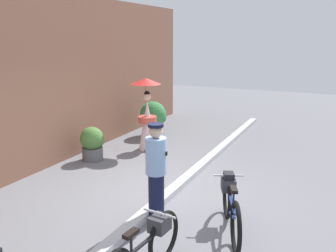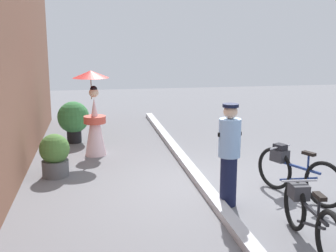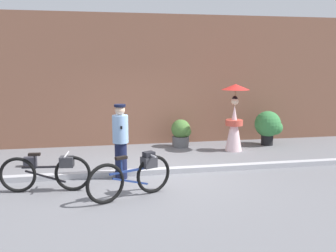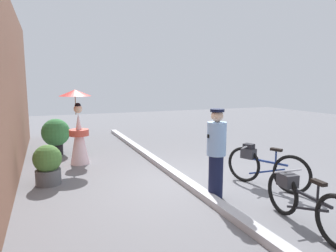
# 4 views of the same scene
# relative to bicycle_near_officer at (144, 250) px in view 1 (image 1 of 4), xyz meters

# --- Properties ---
(ground_plane) EXTENTS (30.00, 30.00, 0.00)m
(ground_plane) POSITION_rel_bicycle_near_officer_xyz_m (2.24, 0.77, -0.40)
(ground_plane) COLOR slate
(building_wall) EXTENTS (14.00, 0.40, 3.93)m
(building_wall) POSITION_rel_bicycle_near_officer_xyz_m (2.24, 4.15, 1.57)
(building_wall) COLOR brown
(building_wall) RESTS_ON ground_plane
(sidewalk_curb) EXTENTS (14.00, 0.20, 0.12)m
(sidewalk_curb) POSITION_rel_bicycle_near_officer_xyz_m (2.24, 0.77, -0.34)
(sidewalk_curb) COLOR #B2B2B7
(sidewalk_curb) RESTS_ON ground_plane
(bicycle_near_officer) EXTENTS (1.74, 0.48, 0.78)m
(bicycle_near_officer) POSITION_rel_bicycle_near_officer_xyz_m (0.00, 0.00, 0.00)
(bicycle_near_officer) COLOR black
(bicycle_near_officer) RESTS_ON ground_plane
(bicycle_far_side) EXTENTS (1.62, 0.77, 0.83)m
(bicycle_far_side) POSITION_rel_bicycle_near_officer_xyz_m (1.60, -0.62, 0.04)
(bicycle_far_side) COLOR black
(bicycle_far_side) RESTS_ON ground_plane
(person_officer) EXTENTS (0.34, 0.38, 1.62)m
(person_officer) POSITION_rel_bicycle_near_officer_xyz_m (1.44, 0.58, 0.46)
(person_officer) COLOR #141938
(person_officer) RESTS_ON ground_plane
(person_with_parasol) EXTENTS (0.80, 0.80, 1.90)m
(person_with_parasol) POSITION_rel_bicycle_near_officer_xyz_m (4.77, 2.61, 0.56)
(person_with_parasol) COLOR silver
(person_with_parasol) RESTS_ON ground_plane
(potted_plant_by_door) EXTENTS (0.81, 0.79, 1.05)m
(potted_plant_by_door) POSITION_rel_bicycle_near_officer_xyz_m (6.07, 3.10, 0.21)
(potted_plant_by_door) COLOR black
(potted_plant_by_door) RESTS_ON ground_plane
(potted_plant_small) EXTENTS (0.58, 0.57, 0.83)m
(potted_plant_small) POSITION_rel_bicycle_near_officer_xyz_m (3.40, 3.36, 0.03)
(potted_plant_small) COLOR #59595B
(potted_plant_small) RESTS_ON ground_plane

